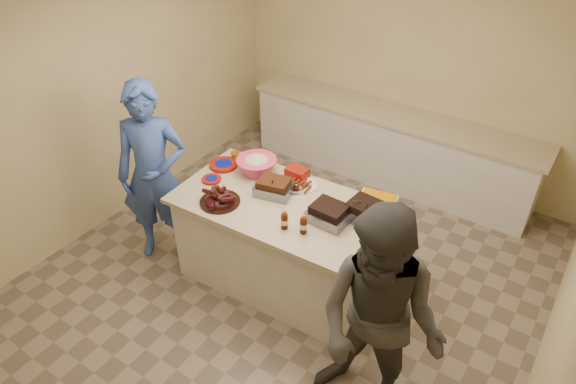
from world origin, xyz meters
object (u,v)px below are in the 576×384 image
Objects in this scene: island at (285,280)px; rib_platter at (220,202)px; coleslaw_bowl at (257,173)px; bbq_bottle_a at (284,228)px; mustard_bottle at (286,194)px; guest_blue at (167,249)px; plastic_cup at (236,160)px; roasting_pan at (363,218)px; bbq_bottle_b at (303,232)px.

rib_platter is at bearing -150.78° from island.
coleslaw_bowl reaches higher than bbq_bottle_a.
island is 11.19× the size of bbq_bottle_a.
island is 0.95m from mustard_bottle.
island is 1.33m from guest_blue.
rib_platter is 3.83× the size of plastic_cup.
bbq_bottle_a is at bearing -37.93° from coleslaw_bowl.
bbq_bottle_b is at bearing -120.40° from roasting_pan.
roasting_pan is at bearing 45.76° from bbq_bottle_a.
guest_blue is at bearing -177.91° from bbq_bottle_a.
guest_blue is at bearing -143.16° from coleslaw_bowl.
bbq_bottle_a reaches higher than rib_platter.
guest_blue is (-1.47, -0.05, -0.94)m from bbq_bottle_a.
mustard_bottle is 0.78m from plastic_cup.
island is at bearing -19.29° from guest_blue.
rib_platter is at bearing -133.69° from mustard_bottle.
coleslaw_bowl is at bearing 150.12° from island.
bbq_bottle_b reaches higher than roasting_pan.
coleslaw_bowl is 0.21× the size of guest_blue.
bbq_bottle_b is 1.90× the size of plastic_cup.
rib_platter is at bearing -88.68° from coleslaw_bowl.
roasting_pan is 0.74m from mustard_bottle.
island is 1.10m from coleslaw_bowl.
mustard_bottle is at bearing 123.09° from bbq_bottle_a.
roasting_pan is 2.23m from guest_blue.
bbq_bottle_b is at bearing -40.71° from mustard_bottle.
bbq_bottle_b reaches higher than guest_blue.
mustard_bottle is at bearing -12.97° from guest_blue.
roasting_pan is 1.59× the size of bbq_bottle_a.
mustard_bottle is at bearing 118.75° from island.
roasting_pan is at bearing 6.47° from mustard_bottle.
plastic_cup reaches higher than guest_blue.
coleslaw_bowl reaches higher than mustard_bottle.
plastic_cup is at bearing 154.08° from bbq_bottle_b.
rib_platter reaches higher than mustard_bottle.
bbq_bottle_a is 0.09× the size of guest_blue.
guest_blue is at bearing -176.74° from bbq_bottle_b.
guest_blue is (-0.80, -0.03, -0.94)m from rib_platter.
mustard_bottle is at bearing -17.23° from coleslaw_bowl.
bbq_bottle_b reaches higher than island.
bbq_bottle_b is at bearing -30.42° from guest_blue.
plastic_cup is (-0.32, 0.07, 0.00)m from coleslaw_bowl.
island reaches higher than guest_blue.
bbq_bottle_a reaches higher than guest_blue.
rib_platter reaches higher than plastic_cup.
guest_blue is (-1.29, -0.33, 0.00)m from island.
coleslaw_bowl is at bearing 91.32° from rib_platter.
bbq_bottle_a is at bearing -166.21° from bbq_bottle_b.
bbq_bottle_b is (-0.31, -0.45, 0.00)m from roasting_pan.
bbq_bottle_a is at bearing -31.60° from guest_blue.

